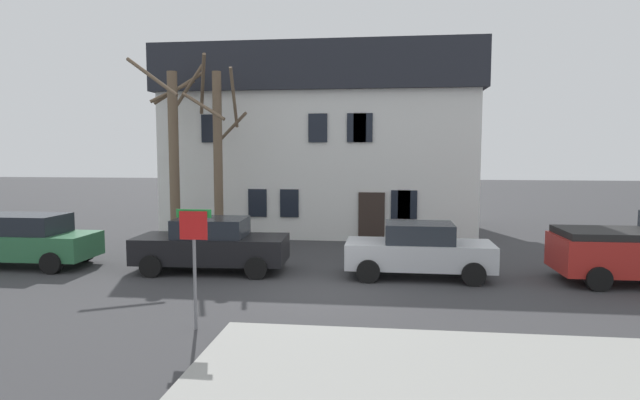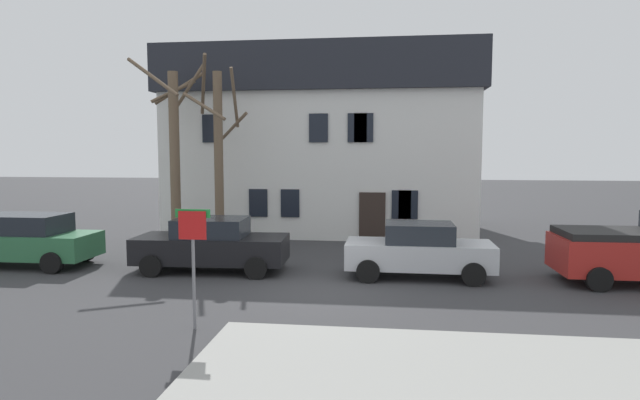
{
  "view_description": "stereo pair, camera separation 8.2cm",
  "coord_description": "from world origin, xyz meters",
  "views": [
    {
      "loc": [
        1.56,
        -14.01,
        3.79
      ],
      "look_at": [
        -0.4,
        2.17,
        2.3
      ],
      "focal_mm": 29.54,
      "sensor_mm": 36.0,
      "label": 1
    },
    {
      "loc": [
        1.64,
        -14.0,
        3.79
      ],
      "look_at": [
        -0.4,
        2.17,
        2.3
      ],
      "focal_mm": 29.54,
      "sensor_mm": 36.0,
      "label": 2
    }
  ],
  "objects": [
    {
      "name": "ground_plane",
      "position": [
        0.0,
        0.0,
        0.0
      ],
      "size": [
        120.0,
        120.0,
        0.0
      ],
      "primitive_type": "plane",
      "color": "#38383A"
    },
    {
      "name": "building_main",
      "position": [
        -1.42,
        11.86,
        4.3
      ],
      "size": [
        14.34,
        7.95,
        8.45
      ],
      "color": "white",
      "rests_on": "ground_plane"
    },
    {
      "name": "tree_bare_near",
      "position": [
        -6.73,
        6.25,
        4.02
      ],
      "size": [
        3.12,
        3.13,
        7.54
      ],
      "color": "brown",
      "rests_on": "ground_plane"
    },
    {
      "name": "tree_bare_mid",
      "position": [
        -4.92,
        6.19,
        3.67
      ],
      "size": [
        2.31,
        2.34,
        7.01
      ],
      "color": "brown",
      "rests_on": "ground_plane"
    },
    {
      "name": "car_green_wagon",
      "position": [
        -10.36,
        1.91,
        0.91
      ],
      "size": [
        4.8,
        2.12,
        1.73
      ],
      "color": "#2D6B42",
      "rests_on": "ground_plane"
    },
    {
      "name": "car_black_sedan",
      "position": [
        -3.84,
        1.95,
        0.86
      ],
      "size": [
        4.82,
        2.27,
        1.71
      ],
      "color": "black",
      "rests_on": "ground_plane"
    },
    {
      "name": "car_silver_sedan",
      "position": [
        2.65,
        1.91,
        0.83
      ],
      "size": [
        4.39,
        1.98,
        1.66
      ],
      "color": "#B7BABF",
      "rests_on": "ground_plane"
    },
    {
      "name": "street_sign_pole",
      "position": [
        -2.4,
        -3.44,
        1.82
      ],
      "size": [
        0.76,
        0.07,
        2.59
      ],
      "color": "slate",
      "rests_on": "ground_plane"
    },
    {
      "name": "bicycle_leaning",
      "position": [
        -5.04,
        4.31,
        0.37
      ],
      "size": [
        1.75,
        0.09,
        1.03
      ],
      "color": "black",
      "rests_on": "ground_plane"
    }
  ]
}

